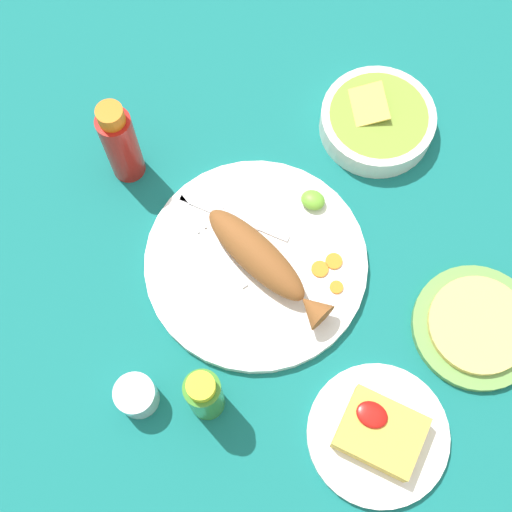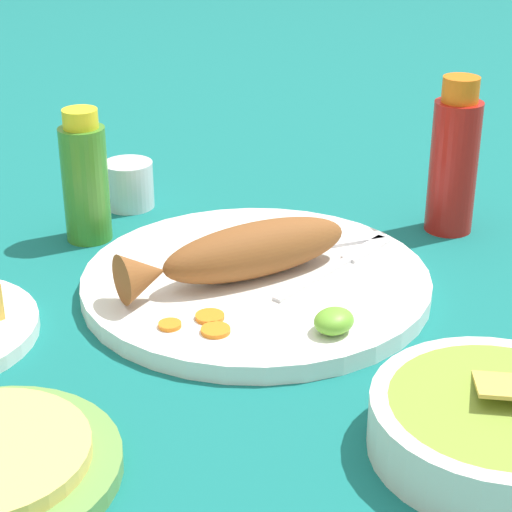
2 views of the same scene
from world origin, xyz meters
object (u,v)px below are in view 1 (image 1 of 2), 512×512
object	(u,v)px
main_plate	(256,262)
fork_far	(227,214)
side_plate_fries	(378,435)
salt_cup	(137,396)
tortilla_plate	(476,327)
fried_fish	(264,262)
guacamole_bowl	(377,121)
hot_sauce_bottle_red	(120,143)
fork_near	(205,235)
hot_sauce_bottle_green	(205,395)

from	to	relation	value
main_plate	fork_far	bearing A→B (deg)	-33.41
main_plate	side_plate_fries	bearing A→B (deg)	149.65
salt_cup	tortilla_plate	distance (m)	0.51
fried_fish	salt_cup	distance (m)	0.27
salt_cup	main_plate	bearing A→B (deg)	-103.29
guacamole_bowl	tortilla_plate	world-z (taller)	guacamole_bowl
main_plate	guacamole_bowl	xyz separation A→B (m)	(-0.07, -0.31, 0.02)
hot_sauce_bottle_red	fried_fish	bearing A→B (deg)	166.67
side_plate_fries	guacamole_bowl	xyz separation A→B (m)	(0.20, -0.46, 0.02)
tortilla_plate	side_plate_fries	bearing A→B (deg)	71.09
hot_sauce_bottle_red	side_plate_fries	world-z (taller)	hot_sauce_bottle_red
fork_far	fork_near	bearing A→B (deg)	71.25
fork_near	fork_far	xyz separation A→B (m)	(-0.01, -0.05, 0.00)
salt_cup	tortilla_plate	size ratio (longest dim) A/B	0.31
fork_far	tortilla_plate	bearing A→B (deg)	178.52
hot_sauce_bottle_red	hot_sauce_bottle_green	bearing A→B (deg)	135.73
fried_fish	hot_sauce_bottle_green	world-z (taller)	hot_sauce_bottle_green
hot_sauce_bottle_red	guacamole_bowl	xyz separation A→B (m)	(-0.33, -0.25, -0.06)
hot_sauce_bottle_green	salt_cup	distance (m)	0.11
fork_near	side_plate_fries	world-z (taller)	fork_near
salt_cup	fried_fish	bearing A→B (deg)	-106.89
fork_far	guacamole_bowl	bearing A→B (deg)	-122.05
hot_sauce_bottle_red	guacamole_bowl	distance (m)	0.42
side_plate_fries	fried_fish	bearing A→B (deg)	-30.97
fork_near	salt_cup	xyz separation A→B (m)	(-0.03, 0.27, 0.00)
fork_near	guacamole_bowl	size ratio (longest dim) A/B	0.90
fork_far	hot_sauce_bottle_green	xyz separation A→B (m)	(-0.11, 0.27, 0.05)
guacamole_bowl	side_plate_fries	bearing A→B (deg)	113.02
fried_fish	tortilla_plate	distance (m)	0.33
hot_sauce_bottle_green	hot_sauce_bottle_red	bearing A→B (deg)	-44.27
fried_fish	hot_sauce_bottle_red	xyz separation A→B (m)	(0.28, -0.07, 0.04)
hot_sauce_bottle_red	main_plate	bearing A→B (deg)	167.05
main_plate	hot_sauce_bottle_red	xyz separation A→B (m)	(0.26, -0.06, 0.07)
hot_sauce_bottle_red	tortilla_plate	size ratio (longest dim) A/B	0.92
fork_far	guacamole_bowl	size ratio (longest dim) A/B	0.98
main_plate	tortilla_plate	distance (m)	0.35
fork_near	guacamole_bowl	world-z (taller)	guacamole_bowl
guacamole_bowl	tortilla_plate	size ratio (longest dim) A/B	0.97
side_plate_fries	tortilla_plate	xyz separation A→B (m)	(-0.07, -0.21, 0.00)
fork_far	salt_cup	size ratio (longest dim) A/B	3.13
fork_far	hot_sauce_bottle_red	world-z (taller)	hot_sauce_bottle_red
hot_sauce_bottle_red	hot_sauce_bottle_green	distance (m)	0.41
fried_fish	hot_sauce_bottle_red	distance (m)	0.29
fried_fish	hot_sauce_bottle_red	size ratio (longest dim) A/B	1.37
hot_sauce_bottle_green	side_plate_fries	bearing A→B (deg)	-164.83
hot_sauce_bottle_green	fried_fish	bearing A→B (deg)	-86.22
fork_near	tortilla_plate	world-z (taller)	fork_near
hot_sauce_bottle_red	guacamole_bowl	world-z (taller)	hot_sauce_bottle_red
guacamole_bowl	fork_near	bearing A→B (deg)	61.70
hot_sauce_bottle_green	tortilla_plate	xyz separation A→B (m)	(-0.31, -0.28, -0.06)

